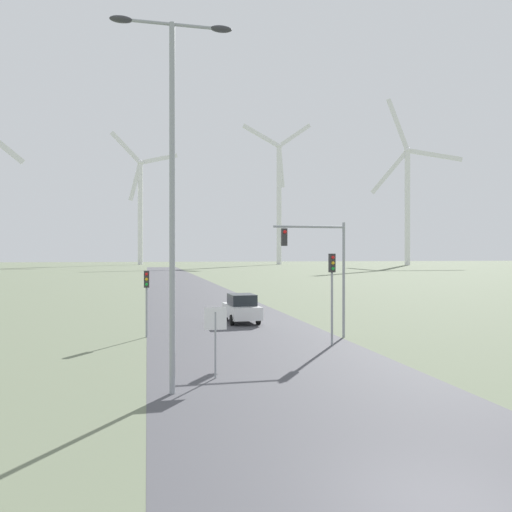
% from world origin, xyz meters
% --- Properties ---
extents(ground_plane, '(600.00, 600.00, 0.00)m').
position_xyz_m(ground_plane, '(0.00, 0.00, 0.00)').
color(ground_plane, '#667056').
extents(road_surface, '(10.00, 240.00, 0.01)m').
position_xyz_m(road_surface, '(0.00, 48.00, 0.00)').
color(road_surface, '#47474C').
rests_on(road_surface, ground).
extents(streetlamp, '(3.80, 0.32, 11.70)m').
position_xyz_m(streetlamp, '(-4.21, 8.25, 7.23)').
color(streetlamp, '#93999E').
rests_on(streetlamp, ground).
extents(stop_sign_near, '(0.81, 0.07, 2.52)m').
position_xyz_m(stop_sign_near, '(-2.62, 9.89, 1.76)').
color(stop_sign_near, '#93999E').
rests_on(stop_sign_near, ground).
extents(traffic_light_post_near_left, '(0.28, 0.34, 3.53)m').
position_xyz_m(traffic_light_post_near_left, '(-5.00, 19.39, 2.59)').
color(traffic_light_post_near_left, '#93999E').
rests_on(traffic_light_post_near_left, ground).
extents(traffic_light_post_near_right, '(0.28, 0.33, 4.42)m').
position_xyz_m(traffic_light_post_near_right, '(3.73, 15.03, 3.23)').
color(traffic_light_post_near_right, '#93999E').
rests_on(traffic_light_post_near_right, ground).
extents(traffic_light_mast_overhead, '(3.91, 0.35, 6.07)m').
position_xyz_m(traffic_light_mast_overhead, '(3.87, 17.11, 4.27)').
color(traffic_light_mast_overhead, '#93999E').
rests_on(traffic_light_mast_overhead, ground).
extents(car_approaching, '(1.93, 4.16, 1.83)m').
position_xyz_m(car_approaching, '(0.99, 24.01, 0.91)').
color(car_approaching, white).
rests_on(car_approaching, ground).
extents(wind_turbine_center, '(29.08, 7.42, 57.36)m').
position_xyz_m(wind_turbine_center, '(-7.79, 216.70, 27.34)').
color(wind_turbine_center, white).
rests_on(wind_turbine_center, ground).
extents(wind_turbine_right, '(32.45, 4.42, 63.94)m').
position_xyz_m(wind_turbine_right, '(52.43, 206.52, 31.69)').
color(wind_turbine_right, white).
rests_on(wind_turbine_right, ground).
extents(wind_turbine_far_right, '(36.84, 9.69, 69.32)m').
position_xyz_m(wind_turbine_far_right, '(100.79, 181.10, 29.80)').
color(wind_turbine_far_right, white).
rests_on(wind_turbine_far_right, ground).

